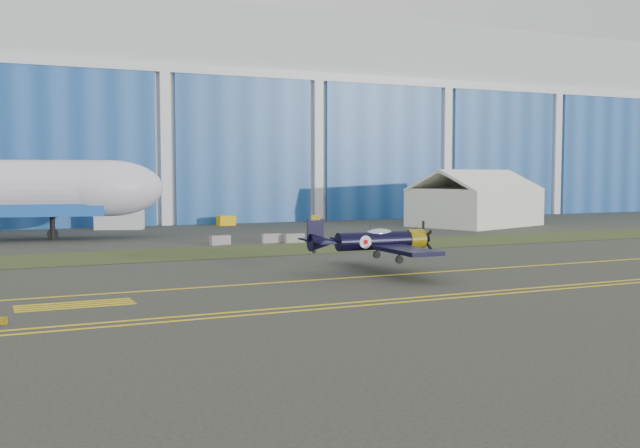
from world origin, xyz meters
name	(u,v)px	position (x,y,z in m)	size (l,w,h in m)	color
ground	(322,269)	(0.00, 0.00, 0.00)	(260.00, 260.00, 0.00)	#373930
grass_median	(257,250)	(0.00, 14.00, 0.02)	(260.00, 10.00, 0.02)	#475128
hangar	(132,122)	(0.00, 71.79, 14.96)	(220.00, 45.70, 30.00)	silver
taxiway_centreline	(354,277)	(0.00, -5.00, 0.01)	(200.00, 0.20, 0.02)	yellow
edge_line_near	(434,299)	(0.00, -14.50, 0.01)	(80.00, 0.20, 0.02)	yellow
edge_line_far	(424,297)	(0.00, -13.50, 0.01)	(80.00, 0.20, 0.02)	yellow
hold_short_ladder	(75,305)	(-18.00, -8.10, 0.01)	(6.00, 2.40, 0.02)	yellow
warbird	(374,241)	(2.35, -3.43, 2.23)	(10.73, 12.82, 3.72)	black
tent	(475,198)	(36.53, 31.59, 3.68)	(18.80, 16.24, 7.35)	white
shipping_container	(119,219)	(-6.79, 44.74, 1.25)	(5.75, 2.30, 2.49)	white
tug	(226,221)	(7.09, 45.65, 0.65)	(2.22, 1.39, 1.29)	yellow
gse_box	(485,213)	(47.66, 44.31, 0.83)	(2.78, 1.48, 1.67)	#A0898D
barrier_a	(220,240)	(-1.47, 20.27, 0.45)	(2.00, 0.60, 0.90)	gray
barrier_b	(272,238)	(3.83, 20.24, 0.45)	(2.00, 0.60, 0.90)	gray
barrier_c	(294,238)	(5.86, 19.35, 0.45)	(2.00, 0.60, 0.90)	gray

